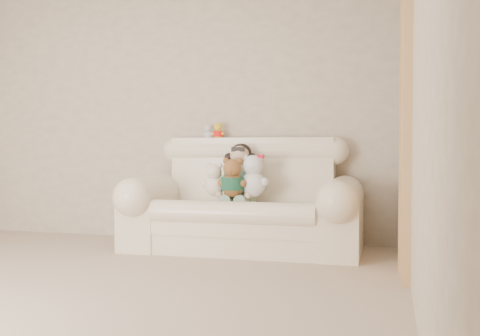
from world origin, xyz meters
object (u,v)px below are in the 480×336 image
(sofa, at_px, (243,194))
(brown_teddy, at_px, (233,174))
(cream_teddy, at_px, (214,176))
(seated_child, at_px, (240,173))
(white_cat, at_px, (253,171))

(sofa, relative_size, brown_teddy, 5.19)
(brown_teddy, height_order, cream_teddy, brown_teddy)
(seated_child, distance_m, cream_teddy, 0.27)
(cream_teddy, bearing_deg, brown_teddy, -12.41)
(cream_teddy, bearing_deg, seated_child, 47.94)
(white_cat, bearing_deg, cream_teddy, -160.90)
(white_cat, xyz_separation_m, cream_teddy, (-0.35, -0.03, -0.05))
(white_cat, height_order, cream_teddy, white_cat)
(cream_teddy, bearing_deg, sofa, 27.90)
(seated_child, height_order, white_cat, seated_child)
(sofa, distance_m, cream_teddy, 0.31)
(seated_child, xyz_separation_m, brown_teddy, (-0.00, -0.24, 0.00))
(seated_child, bearing_deg, cream_teddy, -126.82)
(sofa, distance_m, brown_teddy, 0.25)
(sofa, distance_m, seated_child, 0.21)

